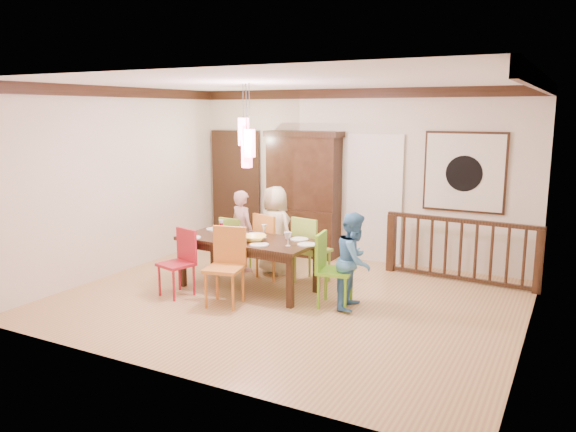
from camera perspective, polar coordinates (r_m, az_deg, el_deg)
The scene contains 37 objects.
floor at distance 7.75m, azimuth -0.03°, elevation -8.46°, with size 6.00×6.00×0.00m, color #AA7A52.
ceiling at distance 7.33m, azimuth -0.03°, elevation 13.49°, with size 6.00×6.00×0.00m, color white.
wall_back at distance 9.67m, azimuth 6.92°, elevation 4.12°, with size 6.00×6.00×0.00m, color beige.
wall_left at distance 9.18m, azimuth -16.86°, elevation 3.40°, with size 5.00×5.00×0.00m, color beige.
wall_right at distance 6.58m, azimuth 23.75°, elevation 0.23°, with size 5.00×5.00×0.00m, color beige.
crown_molding at distance 7.33m, azimuth -0.03°, elevation 12.86°, with size 6.00×5.00×0.16m, color black, non-canonical shape.
panel_door at distance 10.76m, azimuth -5.26°, elevation 2.66°, with size 1.04×0.07×2.24m, color black.
white_doorway at distance 9.57m, azimuth 8.75°, elevation 1.59°, with size 0.97×0.05×2.22m, color silver.
painting at distance 9.13m, azimuth 17.48°, elevation 4.27°, with size 1.25×0.06×1.25m.
pendant_cluster at distance 7.81m, azimuth -4.22°, elevation 7.46°, with size 0.27×0.21×1.14m.
dining_table at distance 8.02m, azimuth -4.08°, elevation -2.91°, with size 2.02×0.99×0.75m.
chair_far_left at distance 9.10m, azimuth -5.26°, elevation -2.35°, with size 0.41×0.41×0.87m.
chair_far_mid at distance 8.59m, azimuth -1.44°, elevation -2.53°, with size 0.57×0.57×1.01m.
chair_far_right at distance 8.36m, azimuth 2.49°, elevation -2.93°, with size 0.53×0.53×1.00m.
chair_near_left at distance 7.91m, azimuth -11.32°, elevation -4.27°, with size 0.51×0.51×0.92m.
chair_near_mid at distance 7.41m, azimuth -6.50°, elevation -4.68°, with size 0.55×0.55×1.02m.
chair_end_right at distance 7.36m, azimuth 4.85°, elevation -4.99°, with size 0.50×0.50×0.97m.
china_hutch at distance 9.88m, azimuth 1.57°, elevation 2.29°, with size 1.39×0.46×2.19m.
balustrade at distance 8.80m, azimuth 17.13°, elevation -3.21°, with size 2.32×0.24×0.96m.
person_far_left at distance 9.00m, azimuth -4.64°, elevation -1.49°, with size 0.47×0.31×1.30m, color beige.
person_far_mid at distance 8.77m, azimuth -1.33°, elevation -1.47°, with size 0.68×0.44×1.39m, color beige.
person_end_right at distance 7.32m, azimuth 6.75°, elevation -4.52°, with size 0.61×0.48×1.26m, color #4586C3.
serving_bowl at distance 7.81m, azimuth -3.44°, elevation -2.29°, with size 0.33×0.33×0.08m, color yellow.
small_bowl at distance 8.04m, azimuth -4.73°, elevation -2.00°, with size 0.20×0.20×0.06m, color white.
cup_left at distance 8.05m, azimuth -6.96°, elevation -1.91°, with size 0.12×0.12×0.09m, color silver.
cup_right at distance 7.93m, azimuth -0.03°, elevation -2.01°, with size 0.11×0.11×0.10m, color silver.
plate_far_left at distance 8.65m, azimuth -7.46°, elevation -1.31°, with size 0.26×0.26×0.01m, color white.
plate_far_mid at distance 8.22m, azimuth -3.29°, elevation -1.87°, with size 0.26×0.26×0.01m, color white.
plate_far_right at distance 7.90m, azimuth 1.15°, elevation -2.36°, with size 0.26×0.26×0.01m, color white.
plate_near_left at distance 8.12m, azimuth -9.77°, elevation -2.17°, with size 0.26×0.26×0.01m, color white.
plate_near_mid at distance 7.59m, azimuth -2.95°, elevation -2.93°, with size 0.26×0.26×0.01m, color white.
plate_end_right at distance 7.60m, azimuth 1.94°, elevation -2.90°, with size 0.26×0.26×0.01m, color white.
wine_glass_a at distance 8.41m, azimuth -6.80°, elevation -1.04°, with size 0.08×0.08×0.19m, color #590C19, non-canonical shape.
wine_glass_b at distance 8.01m, azimuth -2.44°, elevation -1.55°, with size 0.08×0.08×0.19m, color silver, non-canonical shape.
wine_glass_c at distance 7.81m, azimuth -5.63°, elevation -1.91°, with size 0.08×0.08×0.19m, color #590C19, non-canonical shape.
wine_glass_d at distance 7.52m, azimuth 0.00°, elevation -2.34°, with size 0.08×0.08×0.19m, color silver, non-canonical shape.
napkin at distance 7.72m, azimuth -5.79°, elevation -2.73°, with size 0.18×0.14×0.01m, color #D83359.
Camera 1 is at (3.42, -6.48, 2.54)m, focal length 35.00 mm.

